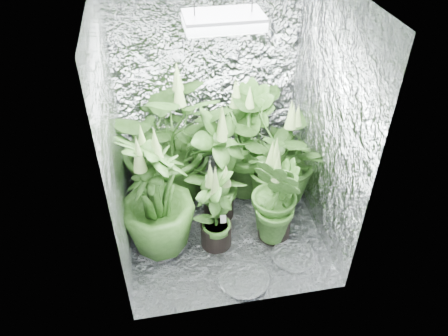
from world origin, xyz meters
The scene contains 12 objects.
ground centered at (0.00, 0.00, 0.00)m, with size 1.60×1.60×0.00m, color silver.
walls centered at (0.00, 0.00, 1.00)m, with size 1.62×1.62×2.00m.
grow_lamp centered at (0.00, 0.00, 1.83)m, with size 0.50×0.30×0.22m.
plant_a centered at (-0.39, 0.50, 0.63)m, with size 1.21×1.21×1.32m.
plant_b centered at (-0.02, 0.15, 0.52)m, with size 0.77×0.77×1.12m.
plant_c centered at (0.28, 0.47, 0.53)m, with size 0.61×0.61×1.14m.
plant_d centered at (-0.55, -0.12, 0.54)m, with size 0.83×0.83×1.17m.
plant_e centered at (0.55, 0.25, 0.51)m, with size 0.97×0.97×1.07m.
plant_f centered at (-0.10, -0.18, 0.38)m, with size 0.49×0.49×0.85m.
plant_g centered at (0.40, -0.18, 0.43)m, with size 0.56×0.56×0.94m.
circulation_fan centered at (0.58, 0.37, 0.17)m, with size 0.18×0.35×0.40m.
plant_label centered at (-0.04, -0.21, 0.30)m, with size 0.05×0.01×0.07m, color white.
Camera 1 is at (-0.49, -2.66, 2.79)m, focal length 35.00 mm.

